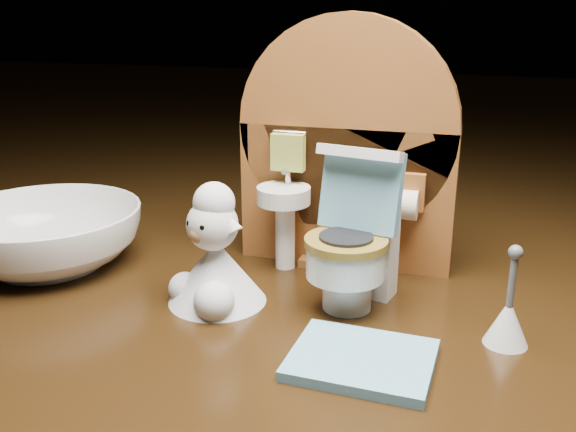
# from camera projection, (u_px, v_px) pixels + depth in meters

# --- Properties ---
(backdrop_panel) EXTENTS (0.13, 0.05, 0.15)m
(backdrop_panel) POSITION_uv_depth(u_px,v_px,m) (345.00, 160.00, 0.38)
(backdrop_panel) COLOR brown
(backdrop_panel) RESTS_ON ground
(toy_toilet) EXTENTS (0.05, 0.06, 0.09)m
(toy_toilet) POSITION_uv_depth(u_px,v_px,m) (354.00, 248.00, 0.34)
(toy_toilet) COLOR white
(toy_toilet) RESTS_ON ground
(bath_mat) EXTENTS (0.07, 0.05, 0.00)m
(bath_mat) POSITION_uv_depth(u_px,v_px,m) (362.00, 360.00, 0.29)
(bath_mat) COLOR #69A7C2
(bath_mat) RESTS_ON ground
(toilet_brush) EXTENTS (0.02, 0.02, 0.05)m
(toilet_brush) POSITION_uv_depth(u_px,v_px,m) (508.00, 319.00, 0.30)
(toilet_brush) COLOR white
(toilet_brush) RESTS_ON ground
(plush_lamb) EXTENTS (0.05, 0.06, 0.07)m
(plush_lamb) POSITION_uv_depth(u_px,v_px,m) (214.00, 261.00, 0.34)
(plush_lamb) COLOR silver
(plush_lamb) RESTS_ON ground
(ceramic_bowl) EXTENTS (0.14, 0.14, 0.04)m
(ceramic_bowl) POSITION_uv_depth(u_px,v_px,m) (46.00, 237.00, 0.39)
(ceramic_bowl) COLOR white
(ceramic_bowl) RESTS_ON ground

